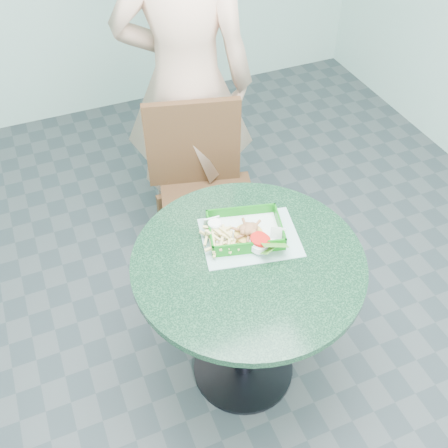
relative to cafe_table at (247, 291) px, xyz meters
name	(u,v)px	position (x,y,z in m)	size (l,w,h in m)	color
floor	(243,368)	(0.00, 0.00, -0.58)	(4.00, 5.00, 0.02)	#303335
cafe_table	(247,291)	(0.00, 0.00, 0.00)	(0.87, 0.87, 0.75)	#222229
dining_chair	(203,184)	(0.09, 0.73, -0.05)	(0.46, 0.46, 0.93)	#472812
diner_person	(184,46)	(0.13, 1.02, 0.53)	(0.81, 0.53, 2.23)	#D7A98D
placemat	(250,241)	(0.05, 0.09, 0.17)	(0.36, 0.27, 0.00)	#93B8B4
food_basket	(245,236)	(0.04, 0.11, 0.19)	(0.27, 0.20, 0.06)	#0C6911
crab_sandwich	(250,234)	(0.05, 0.09, 0.22)	(0.11, 0.11, 0.07)	gold
fries_pile	(223,246)	(-0.07, 0.08, 0.21)	(0.12, 0.13, 0.05)	#DCC675
sauce_ramekin	(215,234)	(-0.08, 0.14, 0.22)	(0.05, 0.05, 0.03)	silver
garnish_cup	(267,244)	(0.09, 0.02, 0.21)	(0.12, 0.12, 0.05)	white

